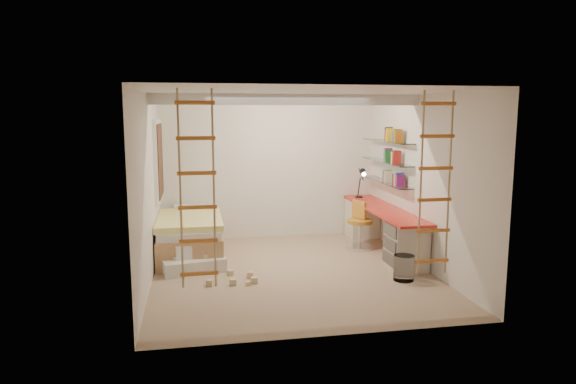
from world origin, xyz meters
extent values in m
plane|color=#967861|center=(0.00, 0.00, 0.00)|extent=(4.50, 4.50, 0.00)
cube|color=white|center=(0.00, 0.30, 2.52)|extent=(4.00, 0.18, 0.16)
cube|color=white|center=(-1.97, 1.50, 1.55)|extent=(0.06, 1.15, 1.35)
cube|color=#4C2D1E|center=(-1.93, 1.50, 1.55)|extent=(0.02, 1.00, 1.20)
cylinder|color=white|center=(1.47, -0.67, 0.18)|extent=(0.29, 0.29, 0.36)
cube|color=red|center=(1.72, 0.83, 0.73)|extent=(0.55, 2.80, 0.04)
cube|color=beige|center=(1.72, 1.93, 0.35)|extent=(0.52, 0.55, 0.71)
cube|color=beige|center=(1.72, -0.17, 0.35)|extent=(0.52, 0.55, 0.71)
cube|color=#4C4742|center=(1.45, -0.17, 0.61)|extent=(0.02, 0.50, 0.18)
cube|color=#4C4742|center=(1.45, -0.17, 0.39)|extent=(0.02, 0.50, 0.18)
cube|color=#4C4742|center=(1.45, -0.17, 0.17)|extent=(0.02, 0.50, 0.18)
cube|color=white|center=(1.87, 1.13, 1.15)|extent=(0.25, 1.80, 0.01)
cube|color=white|center=(1.87, 1.13, 1.50)|extent=(0.25, 1.80, 0.01)
cube|color=white|center=(1.87, 1.13, 1.85)|extent=(0.25, 1.80, 0.01)
cube|color=#AD7F51|center=(-1.48, 1.23, 0.23)|extent=(1.00, 2.00, 0.45)
cube|color=white|center=(-1.48, 1.23, 0.51)|extent=(0.95, 1.95, 0.12)
cube|color=#FFF435|center=(-1.48, 1.08, 0.62)|extent=(1.02, 1.60, 0.10)
cube|color=white|center=(-1.48, 2.03, 0.63)|extent=(0.55, 0.35, 0.12)
cylinder|color=black|center=(1.67, 1.98, 0.76)|extent=(0.14, 0.14, 0.02)
cylinder|color=black|center=(1.67, 1.98, 0.95)|extent=(0.02, 0.15, 0.36)
cylinder|color=black|center=(1.67, 1.88, 1.20)|extent=(0.02, 0.27, 0.20)
cone|color=black|center=(1.67, 1.76, 1.25)|extent=(0.12, 0.14, 0.15)
cylinder|color=#FFEABF|center=(1.67, 1.72, 1.22)|extent=(0.08, 0.04, 0.08)
cylinder|color=#B78423|center=(1.40, 1.08, 0.48)|extent=(0.56, 0.56, 0.06)
cube|color=#C58025|center=(1.40, 1.14, 0.68)|extent=(0.16, 0.32, 0.31)
cylinder|color=silver|center=(1.40, 1.08, 0.27)|extent=(0.07, 0.07, 0.43)
cylinder|color=silver|center=(1.40, 1.08, 0.03)|extent=(0.64, 0.64, 0.05)
cube|color=silver|center=(-1.45, 0.39, 0.10)|extent=(1.03, 0.87, 0.20)
cube|color=silver|center=(-1.45, 0.46, 0.30)|extent=(0.63, 0.56, 0.20)
cube|color=#CCB284|center=(-1.45, 0.46, 0.44)|extent=(0.10, 0.10, 0.08)
cube|color=#CCB284|center=(-1.45, 0.46, 0.51)|extent=(0.08, 0.08, 0.07)
cube|color=#CCB284|center=(-1.45, 0.46, 0.61)|extent=(0.07, 0.07, 0.12)
cube|color=#CCB284|center=(-1.25, 0.25, 0.23)|extent=(0.06, 0.06, 0.06)
cube|color=#CCB284|center=(-1.21, 0.51, 0.23)|extent=(0.06, 0.06, 0.06)
cube|color=#CCB284|center=(-1.69, 0.22, 0.23)|extent=(0.06, 0.06, 0.06)
cube|color=#CCB284|center=(-0.63, -0.17, 0.04)|extent=(0.07, 0.07, 0.07)
cube|color=#CCB284|center=(-1.21, -0.42, 0.04)|extent=(0.07, 0.07, 0.07)
cube|color=#CCB284|center=(-0.61, -0.42, 0.04)|extent=(0.07, 0.07, 0.07)
cube|color=#CCB284|center=(-0.70, -0.50, 0.04)|extent=(0.07, 0.07, 0.07)
cube|color=#CCB284|center=(-0.91, -0.01, 0.04)|extent=(0.07, 0.07, 0.07)
cube|color=#CCB284|center=(-0.90, -0.44, 0.04)|extent=(0.07, 0.07, 0.07)
cube|color=#8C1E7F|center=(1.87, 1.13, 1.27)|extent=(0.14, 0.64, 0.22)
cube|color=#194CA5|center=(1.87, 1.13, 1.62)|extent=(0.14, 0.52, 0.22)
cube|color=yellow|center=(1.87, 1.13, 1.97)|extent=(0.14, 0.52, 0.22)
camera|label=1|loc=(-1.36, -7.20, 2.32)|focal=32.00mm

